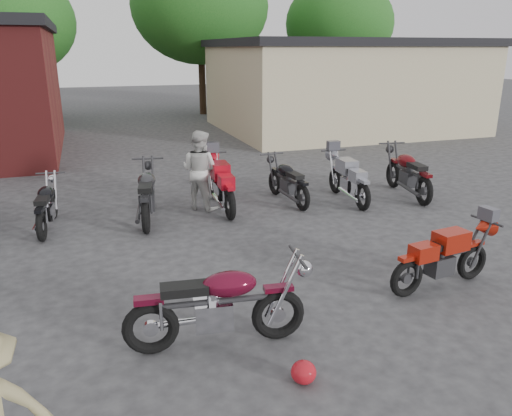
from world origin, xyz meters
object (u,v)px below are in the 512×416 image
object	(u,v)px
row_bike_3	(147,191)
row_bike_7	(408,170)
vintage_motorcycle	(219,300)
person_light	(200,170)
helmet	(304,372)
row_bike_6	(348,177)
row_bike_4	(221,182)
sportbike	(444,255)
row_bike_2	(46,203)
row_bike_5	(287,179)

from	to	relation	value
row_bike_3	row_bike_7	xyz separation A→B (m)	(6.13, -0.20, 0.01)
vintage_motorcycle	person_light	world-z (taller)	person_light
vintage_motorcycle	helmet	world-z (taller)	vintage_motorcycle
row_bike_6	row_bike_4	bearing A→B (deg)	86.65
vintage_motorcycle	row_bike_3	xyz separation A→B (m)	(-0.22, 4.94, 0.01)
row_bike_3	row_bike_4	size ratio (longest dim) A/B	1.01
row_bike_4	row_bike_7	size ratio (longest dim) A/B	0.97
sportbike	vintage_motorcycle	bearing A→B (deg)	179.55
row_bike_2	row_bike_3	bearing A→B (deg)	-86.83
row_bike_2	row_bike_7	world-z (taller)	row_bike_7
row_bike_5	row_bike_6	bearing A→B (deg)	-109.95
helmet	sportbike	bearing A→B (deg)	26.01
sportbike	helmet	size ratio (longest dim) A/B	6.51
vintage_motorcycle	row_bike_5	bearing A→B (deg)	66.84
sportbike	row_bike_6	distance (m)	4.47
row_bike_4	row_bike_6	world-z (taller)	row_bike_4
helmet	person_light	size ratio (longest dim) A/B	0.16
row_bike_2	vintage_motorcycle	bearing A→B (deg)	-150.82
person_light	row_bike_3	bearing A→B (deg)	63.59
row_bike_2	sportbike	bearing A→B (deg)	-123.08
row_bike_3	row_bike_6	world-z (taller)	row_bike_3
vintage_motorcycle	sportbike	size ratio (longest dim) A/B	1.16
helmet	vintage_motorcycle	bearing A→B (deg)	124.19
row_bike_5	helmet	bearing A→B (deg)	154.64
row_bike_6	row_bike_5	bearing A→B (deg)	78.39
row_bike_2	row_bike_7	bearing A→B (deg)	-86.03
person_light	row_bike_6	world-z (taller)	person_light
person_light	row_bike_3	xyz separation A→B (m)	(-1.21, -0.42, -0.25)
row_bike_5	row_bike_7	bearing A→B (deg)	-103.44
sportbike	row_bike_3	world-z (taller)	row_bike_3
person_light	row_bike_7	xyz separation A→B (m)	(4.92, -0.62, -0.25)
helmet	row_bike_4	xyz separation A→B (m)	(0.76, 6.15, 0.48)
row_bike_5	row_bike_2	bearing A→B (deg)	87.11
row_bike_3	sportbike	bearing A→B (deg)	-130.56
row_bike_3	row_bike_6	bearing A→B (deg)	-81.63
row_bike_2	row_bike_3	world-z (taller)	row_bike_3
sportbike	helmet	bearing A→B (deg)	-161.36
row_bike_2	row_bike_7	xyz separation A→B (m)	(8.06, -0.30, 0.10)
sportbike	row_bike_5	bearing A→B (deg)	88.88
sportbike	row_bike_7	bearing A→B (deg)	53.55
sportbike	row_bike_6	xyz separation A→B (m)	(0.84, 4.39, 0.06)
row_bike_7	sportbike	bearing A→B (deg)	159.27
row_bike_2	row_bike_4	size ratio (longest dim) A/B	0.87
person_light	row_bike_5	world-z (taller)	person_light
helmet	row_bike_6	world-z (taller)	row_bike_6
person_light	row_bike_3	size ratio (longest dim) A/B	0.82
row_bike_2	row_bike_7	size ratio (longest dim) A/B	0.84
row_bike_2	helmet	bearing A→B (deg)	-148.87
row_bike_3	row_bike_5	world-z (taller)	row_bike_3
row_bike_2	row_bike_3	size ratio (longest dim) A/B	0.85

